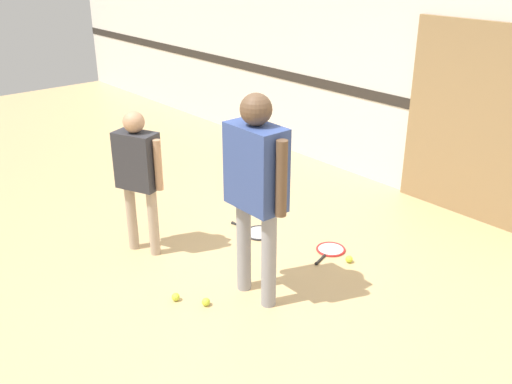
% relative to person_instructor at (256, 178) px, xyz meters
% --- Properties ---
extents(ground_plane, '(16.00, 16.00, 0.00)m').
position_rel_person_instructor_xyz_m(ground_plane, '(-0.17, -0.14, -1.04)').
color(ground_plane, tan).
extents(wall_back, '(16.00, 0.07, 3.20)m').
position_rel_person_instructor_xyz_m(wall_back, '(-0.17, 2.72, 0.56)').
color(wall_back, silver).
rests_on(wall_back, ground_plane).
extents(wall_panel, '(2.02, 0.05, 1.98)m').
position_rel_person_instructor_xyz_m(wall_panel, '(0.50, 2.66, -0.05)').
color(wall_panel, '#93754C').
rests_on(wall_panel, ground_plane).
extents(person_instructor, '(0.64, 0.26, 1.68)m').
position_rel_person_instructor_xyz_m(person_instructor, '(0.00, 0.00, 0.00)').
color(person_instructor, gray).
rests_on(person_instructor, ground_plane).
extents(person_student_left, '(0.47, 0.33, 1.34)m').
position_rel_person_instructor_xyz_m(person_student_left, '(-1.25, -0.30, -0.21)').
color(person_student_left, tan).
rests_on(person_student_left, ground_plane).
extents(racket_spare_on_floor, '(0.35, 0.48, 0.03)m').
position_rel_person_instructor_xyz_m(racket_spare_on_floor, '(-0.11, 1.01, -1.03)').
color(racket_spare_on_floor, red).
rests_on(racket_spare_on_floor, ground_plane).
extents(racket_second_spare, '(0.55, 0.37, 0.03)m').
position_rel_person_instructor_xyz_m(racket_second_spare, '(-0.81, 0.73, -1.03)').
color(racket_second_spare, '#28282D').
rests_on(racket_second_spare, ground_plane).
extents(tennis_ball_near_instructor, '(0.07, 0.07, 0.07)m').
position_rel_person_instructor_xyz_m(tennis_ball_near_instructor, '(-0.16, -0.39, -1.00)').
color(tennis_ball_near_instructor, '#CCE038').
rests_on(tennis_ball_near_instructor, ground_plane).
extents(tennis_ball_by_spare_racket, '(0.07, 0.07, 0.07)m').
position_rel_person_instructor_xyz_m(tennis_ball_by_spare_racket, '(0.15, 0.98, -1.00)').
color(tennis_ball_by_spare_racket, '#CCE038').
rests_on(tennis_ball_by_spare_racket, ground_plane).
extents(tennis_ball_stray_left, '(0.07, 0.07, 0.07)m').
position_rel_person_instructor_xyz_m(tennis_ball_stray_left, '(-0.37, -0.53, -1.00)').
color(tennis_ball_stray_left, '#CCE038').
rests_on(tennis_ball_stray_left, ground_plane).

